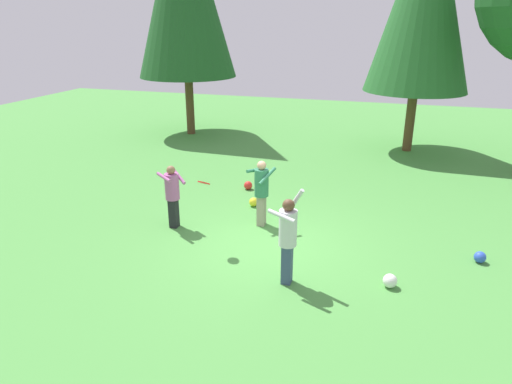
{
  "coord_description": "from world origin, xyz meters",
  "views": [
    {
      "loc": [
        2.47,
        -8.97,
        4.77
      ],
      "look_at": [
        -0.42,
        0.44,
        1.05
      ],
      "focal_mm": 32.14,
      "sensor_mm": 36.0,
      "label": 1
    }
  ],
  "objects_px": {
    "person_bystander": "(262,188)",
    "ball_white": "(390,281)",
    "person_thrower": "(288,234)",
    "frisbee": "(204,183)",
    "ball_yellow": "(254,202)",
    "person_catcher": "(172,192)",
    "ball_red": "(248,185)",
    "ball_blue": "(480,257)"
  },
  "relations": [
    {
      "from": "ball_white",
      "to": "ball_red",
      "type": "relative_size",
      "value": 1.07
    },
    {
      "from": "ball_white",
      "to": "ball_red",
      "type": "distance_m",
      "value": 6.01
    },
    {
      "from": "person_bystander",
      "to": "ball_red",
      "type": "xyz_separation_m",
      "value": [
        -1.09,
        2.3,
        -0.85
      ]
    },
    {
      "from": "person_catcher",
      "to": "frisbee",
      "type": "bearing_deg",
      "value": 0.0
    },
    {
      "from": "frisbee",
      "to": "ball_yellow",
      "type": "xyz_separation_m",
      "value": [
        0.31,
        2.55,
        -1.39
      ]
    },
    {
      "from": "ball_blue",
      "to": "ball_red",
      "type": "xyz_separation_m",
      "value": [
        -5.99,
        2.76,
        0.0
      ]
    },
    {
      "from": "person_thrower",
      "to": "ball_blue",
      "type": "bearing_deg",
      "value": -127.91
    },
    {
      "from": "ball_yellow",
      "to": "ball_blue",
      "type": "distance_m",
      "value": 5.65
    },
    {
      "from": "ball_yellow",
      "to": "ball_blue",
      "type": "bearing_deg",
      "value": -15.87
    },
    {
      "from": "person_thrower",
      "to": "frisbee",
      "type": "distance_m",
      "value": 2.32
    },
    {
      "from": "person_catcher",
      "to": "ball_white",
      "type": "bearing_deg",
      "value": 18.7
    },
    {
      "from": "ball_yellow",
      "to": "person_catcher",
      "type": "bearing_deg",
      "value": -128.85
    },
    {
      "from": "person_catcher",
      "to": "ball_white",
      "type": "relative_size",
      "value": 5.8
    },
    {
      "from": "frisbee",
      "to": "ball_red",
      "type": "xyz_separation_m",
      "value": [
        -0.24,
        3.76,
        -1.39
      ]
    },
    {
      "from": "person_catcher",
      "to": "ball_yellow",
      "type": "xyz_separation_m",
      "value": [
        1.46,
        1.82,
        -0.8
      ]
    },
    {
      "from": "person_thrower",
      "to": "ball_red",
      "type": "bearing_deg",
      "value": -39.53
    },
    {
      "from": "person_bystander",
      "to": "ball_red",
      "type": "relative_size",
      "value": 6.57
    },
    {
      "from": "person_thrower",
      "to": "ball_yellow",
      "type": "xyz_separation_m",
      "value": [
        -1.76,
        3.48,
        -0.91
      ]
    },
    {
      "from": "person_thrower",
      "to": "ball_white",
      "type": "distance_m",
      "value": 2.15
    },
    {
      "from": "frisbee",
      "to": "ball_blue",
      "type": "height_order",
      "value": "frisbee"
    },
    {
      "from": "person_catcher",
      "to": "ball_red",
      "type": "xyz_separation_m",
      "value": [
        0.91,
        3.03,
        -0.8
      ]
    },
    {
      "from": "person_bystander",
      "to": "frisbee",
      "type": "relative_size",
      "value": 5.17
    },
    {
      "from": "person_catcher",
      "to": "person_bystander",
      "type": "xyz_separation_m",
      "value": [
        2.0,
        0.73,
        0.05
      ]
    },
    {
      "from": "ball_red",
      "to": "ball_blue",
      "type": "bearing_deg",
      "value": -24.74
    },
    {
      "from": "ball_yellow",
      "to": "ball_white",
      "type": "distance_m",
      "value": 4.79
    },
    {
      "from": "person_thrower",
      "to": "ball_red",
      "type": "relative_size",
      "value": 7.61
    },
    {
      "from": "person_catcher",
      "to": "ball_yellow",
      "type": "height_order",
      "value": "person_catcher"
    },
    {
      "from": "ball_yellow",
      "to": "ball_white",
      "type": "height_order",
      "value": "ball_white"
    },
    {
      "from": "person_thrower",
      "to": "ball_yellow",
      "type": "distance_m",
      "value": 4.01
    },
    {
      "from": "person_bystander",
      "to": "ball_white",
      "type": "relative_size",
      "value": 6.11
    },
    {
      "from": "ball_blue",
      "to": "frisbee",
      "type": "bearing_deg",
      "value": -170.08
    },
    {
      "from": "person_bystander",
      "to": "ball_blue",
      "type": "bearing_deg",
      "value": 114.68
    },
    {
      "from": "person_thrower",
      "to": "person_bystander",
      "type": "distance_m",
      "value": 2.69
    },
    {
      "from": "person_thrower",
      "to": "ball_red",
      "type": "xyz_separation_m",
      "value": [
        -2.31,
        4.7,
        -0.91
      ]
    },
    {
      "from": "ball_blue",
      "to": "ball_red",
      "type": "bearing_deg",
      "value": 155.26
    },
    {
      "from": "person_bystander",
      "to": "ball_yellow",
      "type": "xyz_separation_m",
      "value": [
        -0.54,
        1.08,
        -0.85
      ]
    },
    {
      "from": "frisbee",
      "to": "ball_blue",
      "type": "xyz_separation_m",
      "value": [
        5.75,
        1.01,
        -1.39
      ]
    },
    {
      "from": "person_thrower",
      "to": "person_bystander",
      "type": "bearing_deg",
      "value": -38.83
    },
    {
      "from": "person_thrower",
      "to": "person_bystander",
      "type": "relative_size",
      "value": 1.16
    },
    {
      "from": "ball_red",
      "to": "person_bystander",
      "type": "bearing_deg",
      "value": -64.6
    },
    {
      "from": "frisbee",
      "to": "ball_red",
      "type": "height_order",
      "value": "frisbee"
    },
    {
      "from": "person_catcher",
      "to": "frisbee",
      "type": "distance_m",
      "value": 1.49
    }
  ]
}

